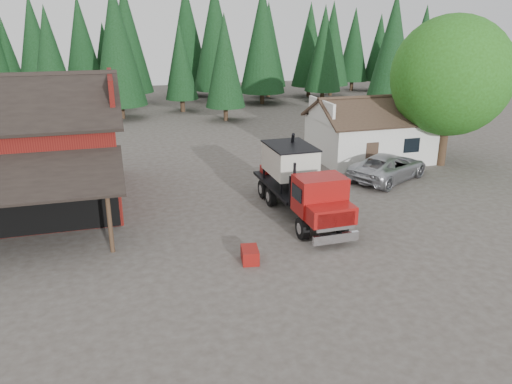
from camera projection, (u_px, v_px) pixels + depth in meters
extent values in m
plane|color=#433C35|center=(246.00, 256.00, 21.86)|extent=(120.00, 120.00, 0.00)
cube|color=#611510|center=(3.00, 161.00, 27.19)|extent=(12.00, 10.00, 5.00)
cube|color=black|center=(1.00, 90.00, 28.30)|extent=(12.80, 5.53, 2.35)
cube|color=#611510|center=(111.00, 92.00, 27.62)|extent=(0.25, 7.00, 2.00)
cylinder|color=#382619|center=(110.00, 223.00, 21.82)|extent=(0.20, 0.20, 2.80)
cube|color=silver|center=(370.00, 138.00, 36.56)|extent=(8.00, 6.00, 3.00)
cube|color=#38281E|center=(384.00, 111.00, 34.46)|extent=(8.60, 3.42, 1.80)
cube|color=#38281E|center=(363.00, 105.00, 37.18)|extent=(8.60, 3.42, 1.80)
cube|color=silver|center=(321.00, 111.00, 34.77)|extent=(0.20, 4.20, 1.50)
cube|color=silver|center=(421.00, 105.00, 36.87)|extent=(0.20, 4.20, 1.50)
cube|color=#38281E|center=(372.00, 157.00, 33.60)|extent=(0.90, 0.06, 2.00)
cube|color=black|center=(412.00, 145.00, 34.19)|extent=(1.20, 0.06, 1.00)
cylinder|color=#382619|center=(443.00, 143.00, 34.87)|extent=(0.60, 0.60, 3.20)
sphere|color=#245212|center=(451.00, 76.00, 33.34)|extent=(8.00, 8.00, 8.00)
sphere|color=#245212|center=(427.00, 93.00, 34.15)|extent=(4.40, 4.40, 4.40)
sphere|color=#245212|center=(470.00, 90.00, 33.18)|extent=(4.80, 4.80, 4.80)
cylinder|color=#382619|center=(226.00, 113.00, 50.36)|extent=(0.44, 0.44, 1.60)
cone|color=black|center=(225.00, 61.00, 48.67)|extent=(3.96, 3.96, 9.00)
cylinder|color=#382619|center=(387.00, 112.00, 50.95)|extent=(0.44, 0.44, 1.60)
cone|color=black|center=(393.00, 50.00, 48.92)|extent=(4.84, 4.84, 11.00)
cylinder|color=#382619|center=(122.00, 111.00, 51.35)|extent=(0.44, 0.44, 1.60)
cone|color=black|center=(117.00, 44.00, 49.16)|extent=(5.28, 5.28, 12.00)
cylinder|color=black|center=(302.00, 228.00, 23.44)|extent=(0.36, 1.06, 1.06)
cylinder|color=black|center=(341.00, 223.00, 24.00)|extent=(0.36, 1.06, 1.06)
cylinder|color=black|center=(271.00, 196.00, 27.59)|extent=(0.36, 1.06, 1.06)
cylinder|color=black|center=(305.00, 193.00, 28.16)|extent=(0.36, 1.06, 1.06)
cylinder|color=black|center=(263.00, 189.00, 28.80)|extent=(0.36, 1.06, 1.06)
cylinder|color=black|center=(296.00, 186.00, 29.37)|extent=(0.36, 1.06, 1.06)
cube|color=black|center=(298.00, 197.00, 26.36)|extent=(1.21, 8.28, 0.38)
cube|color=silver|center=(336.00, 238.00, 22.38)|extent=(2.21, 0.21, 0.43)
cube|color=silver|center=(336.00, 222.00, 22.21)|extent=(1.83, 0.13, 0.86)
cube|color=maroon|center=(330.00, 214.00, 22.68)|extent=(2.18, 1.29, 0.82)
cube|color=maroon|center=(320.00, 194.00, 23.63)|extent=(2.33, 1.67, 1.78)
cube|color=black|center=(327.00, 194.00, 22.84)|extent=(2.02, 0.11, 0.86)
cylinder|color=black|center=(294.00, 180.00, 23.97)|extent=(0.14, 0.14, 1.73)
cube|color=black|center=(312.00, 189.00, 24.51)|extent=(2.35, 0.16, 1.54)
cube|color=black|center=(289.00, 185.00, 27.49)|extent=(2.55, 5.61, 0.15)
cube|color=beige|center=(290.00, 160.00, 27.02)|extent=(2.27, 3.21, 1.54)
cone|color=beige|center=(289.00, 177.00, 27.34)|extent=(2.15, 2.15, 0.67)
cube|color=black|center=(290.00, 146.00, 26.76)|extent=(2.36, 3.31, 0.08)
cylinder|color=black|center=(291.00, 155.00, 28.42)|extent=(0.68, 2.10, 2.93)
cube|color=maroon|center=(266.00, 170.00, 29.31)|extent=(0.59, 0.78, 0.43)
cylinder|color=silver|center=(334.00, 210.00, 24.89)|extent=(0.56, 0.97, 0.54)
imported|color=#B0B2B9|center=(388.00, 167.00, 31.94)|extent=(6.69, 5.40, 1.69)
cube|color=maroon|center=(250.00, 255.00, 21.32)|extent=(0.86, 1.19, 0.60)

